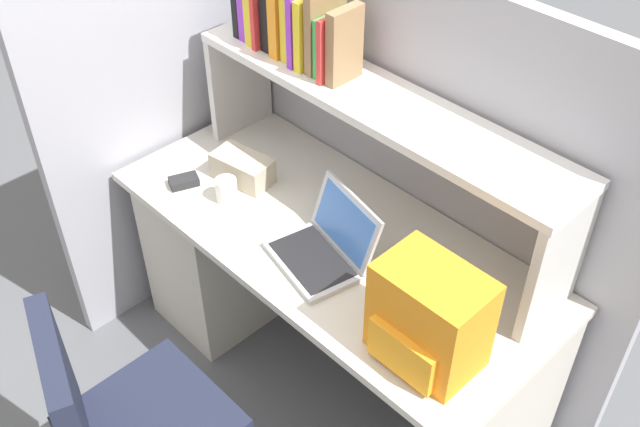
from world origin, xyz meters
name	(u,v)px	position (x,y,z in m)	size (l,w,h in m)	color
ground_plane	(329,368)	(0.00, 0.00, 0.00)	(8.00, 8.00, 0.00)	#595B60
desk	(260,247)	(-0.39, 0.00, 0.40)	(1.60, 0.70, 0.73)	beige
cubicle_partition_rear	(406,175)	(0.00, 0.38, 0.78)	(1.84, 0.05, 1.55)	#9E9EA8
cubicle_partition_left	(169,126)	(-0.85, -0.05, 0.78)	(0.05, 1.06, 1.55)	#9E9EA8
overhead_hutch	(376,123)	(0.00, 0.20, 1.08)	(1.44, 0.28, 0.45)	beige
reference_books_on_shelf	(295,19)	(-0.38, 0.20, 1.31)	(0.50, 0.18, 0.28)	black
laptop	(326,246)	(0.07, -0.09, 0.78)	(0.36, 0.32, 0.22)	#B7BABF
backpack	(428,318)	(0.54, -0.17, 0.88)	(0.30, 0.23, 0.31)	orange
computer_mouse	(184,181)	(-0.56, -0.20, 0.75)	(0.06, 0.10, 0.03)	#262628
paper_cup	(227,190)	(-0.38, -0.14, 0.77)	(0.08, 0.08, 0.09)	white
tissue_box	(243,168)	(-0.43, -0.02, 0.78)	(0.22, 0.12, 0.10)	#BFB299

